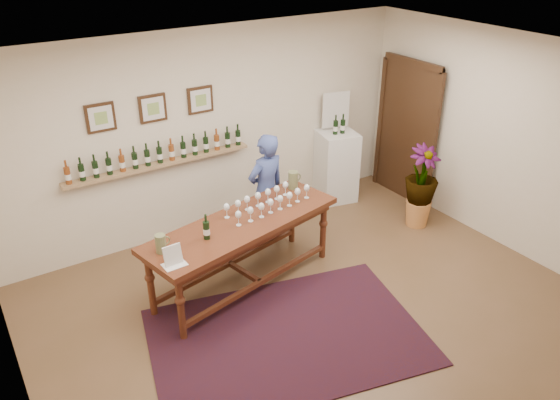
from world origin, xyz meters
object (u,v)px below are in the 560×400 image
tasting_table (243,231)px  display_pedestal (336,166)px  person (266,190)px  potted_plant (421,187)px

tasting_table → display_pedestal: 2.65m
display_pedestal → person: person is taller
display_pedestal → potted_plant: display_pedestal is taller
person → potted_plant: bearing=151.5°
tasting_table → display_pedestal: display_pedestal is taller
potted_plant → person: person is taller
potted_plant → person: bearing=159.0°
tasting_table → potted_plant: 2.82m
person → tasting_table: bearing=35.2°
tasting_table → person: (0.74, 0.69, 0.04)m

